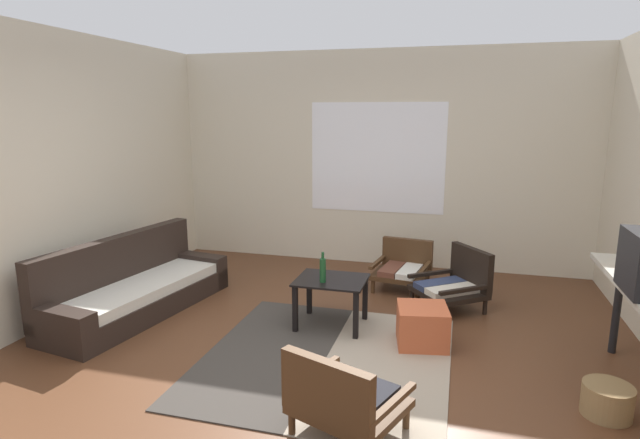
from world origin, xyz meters
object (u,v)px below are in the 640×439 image
(couch, at_px, (135,289))
(ottoman_orange, at_px, (422,326))
(armchair_by_window, at_px, (403,266))
(glass_bottle, at_px, (323,270))
(coffee_table, at_px, (331,289))
(wicker_basket, at_px, (607,400))
(armchair_corner, at_px, (456,282))
(armchair_striped_foreground, at_px, (343,399))

(couch, bearing_deg, ottoman_orange, -0.10)
(armchair_by_window, xyz_separation_m, glass_bottle, (-0.57, -1.34, 0.32))
(coffee_table, distance_m, wicker_basket, 2.28)
(couch, xyz_separation_m, ottoman_orange, (2.79, -0.00, -0.06))
(armchair_corner, bearing_deg, ottoman_orange, -104.94)
(armchair_by_window, bearing_deg, wicker_basket, -53.89)
(armchair_striped_foreground, height_order, armchair_corner, armchair_corner)
(wicker_basket, bearing_deg, armchair_corner, 120.62)
(coffee_table, xyz_separation_m, glass_bottle, (-0.05, -0.10, 0.21))
(couch, distance_m, ottoman_orange, 2.79)
(armchair_corner, xyz_separation_m, glass_bottle, (-1.15, -0.87, 0.30))
(armchair_by_window, xyz_separation_m, armchair_striped_foreground, (-0.04, -2.84, 0.02))
(couch, height_order, armchair_striped_foreground, couch)
(armchair_corner, xyz_separation_m, wicker_basket, (0.99, -1.67, -0.16))
(wicker_basket, bearing_deg, ottoman_orange, 149.71)
(coffee_table, distance_m, armchair_by_window, 1.35)
(armchair_by_window, bearing_deg, coffee_table, -112.49)
(ottoman_orange, relative_size, wicker_basket, 1.31)
(coffee_table, relative_size, glass_bottle, 2.29)
(armchair_by_window, xyz_separation_m, armchair_corner, (0.58, -0.48, 0.02))
(glass_bottle, bearing_deg, couch, -177.79)
(couch, bearing_deg, wicker_basket, -10.27)
(armchair_by_window, relative_size, ottoman_orange, 1.60)
(armchair_corner, height_order, ottoman_orange, armchair_corner)
(couch, bearing_deg, glass_bottle, 2.21)
(armchair_striped_foreground, bearing_deg, glass_bottle, 109.46)
(armchair_striped_foreground, xyz_separation_m, glass_bottle, (-0.53, 1.50, 0.30))
(couch, height_order, wicker_basket, couch)
(armchair_striped_foreground, bearing_deg, armchair_corner, 75.43)
(couch, distance_m, wicker_basket, 4.10)
(armchair_corner, xyz_separation_m, ottoman_orange, (-0.25, -0.95, -0.10))
(armchair_corner, distance_m, ottoman_orange, 0.98)
(couch, xyz_separation_m, armchair_by_window, (2.46, 1.42, 0.02))
(armchair_striped_foreground, relative_size, armchair_corner, 0.93)
(armchair_striped_foreground, distance_m, ottoman_orange, 1.47)
(wicker_basket, bearing_deg, glass_bottle, 159.38)
(coffee_table, height_order, glass_bottle, glass_bottle)
(coffee_table, height_order, armchair_striped_foreground, armchair_striped_foreground)
(glass_bottle, distance_m, wicker_basket, 2.33)
(couch, distance_m, armchair_by_window, 2.84)
(glass_bottle, bearing_deg, wicker_basket, -20.62)
(couch, relative_size, glass_bottle, 7.52)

